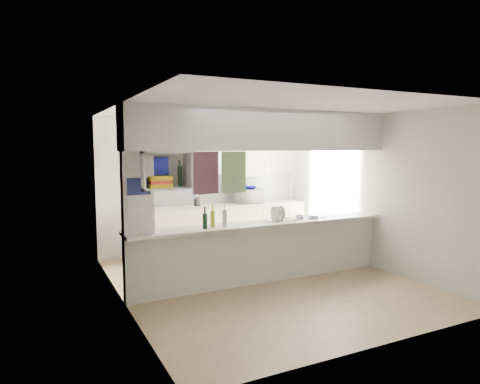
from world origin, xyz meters
TOP-DOWN VIEW (x-y plane):
  - floor at (0.00, 0.00)m, footprint 4.80×4.80m
  - ceiling at (0.00, 0.00)m, footprint 4.80×4.80m
  - wall_back at (0.00, 2.40)m, footprint 4.20×0.00m
  - wall_left at (-2.10, 0.00)m, footprint 0.00×4.80m
  - wall_right at (2.10, 0.00)m, footprint 0.00×4.80m
  - servery_partition at (-0.17, 0.00)m, footprint 4.20×0.50m
  - cubby_shelf at (-1.57, -0.06)m, footprint 0.65×0.35m
  - kitchen_run at (0.16, 2.14)m, footprint 3.60×0.63m
  - microwave at (0.86, 2.11)m, footprint 0.55×0.41m
  - bowl at (0.91, 2.15)m, footprint 0.25×0.25m
  - dish_rack at (0.31, 0.04)m, footprint 0.44×0.34m
  - cup at (0.24, -0.02)m, footprint 0.14×0.14m
  - wine_bottles at (-0.83, -0.05)m, footprint 0.37×0.15m
  - plastic_tubs at (0.76, 0.01)m, footprint 0.49×0.21m
  - utensil_jar at (-0.27, 2.15)m, footprint 0.11×0.11m
  - knife_block at (-0.23, 2.18)m, footprint 0.11×0.10m

SIDE VIEW (x-z plane):
  - floor at x=0.00m, z-range 0.00..0.00m
  - kitchen_run at x=0.16m, z-range -0.29..1.95m
  - plastic_tubs at x=0.76m, z-range 0.92..0.98m
  - cup at x=0.24m, z-range 0.94..1.02m
  - utensil_jar at x=-0.27m, z-range 0.92..1.07m
  - knife_block at x=-0.23m, z-range 0.92..1.10m
  - dish_rack at x=0.31m, z-range 0.89..1.13m
  - wine_bottles at x=-0.83m, z-range 0.87..1.21m
  - microwave at x=0.86m, z-range 0.92..1.20m
  - bowl at x=0.91m, z-range 1.20..1.27m
  - wall_back at x=0.00m, z-range -0.80..3.40m
  - wall_left at x=-2.10m, z-range -1.10..3.70m
  - wall_right at x=2.10m, z-range -1.10..3.70m
  - servery_partition at x=-0.17m, z-range 0.36..2.96m
  - cubby_shelf at x=-1.57m, z-range 1.46..1.96m
  - ceiling at x=0.00m, z-range 2.60..2.60m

